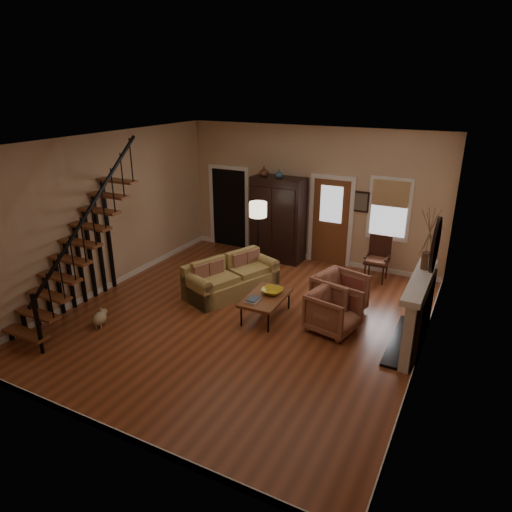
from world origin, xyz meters
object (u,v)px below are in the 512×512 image
at_px(armchair_left, 334,312).
at_px(side_chair, 377,259).
at_px(armoire, 278,219).
at_px(sofa, 232,277).
at_px(armchair_right, 340,294).
at_px(floor_lamp, 258,239).
at_px(coffee_table, 266,306).

height_order(armchair_left, side_chair, side_chair).
relative_size(armoire, armchair_left, 2.52).
bearing_deg(sofa, armchair_right, 26.94).
relative_size(armoire, sofa, 1.05).
bearing_deg(floor_lamp, armoire, 90.49).
height_order(armchair_right, floor_lamp, floor_lamp).
relative_size(armchair_left, armchair_right, 0.95).
xyz_separation_m(armchair_right, side_chair, (0.26, 1.89, 0.11)).
xyz_separation_m(coffee_table, floor_lamp, (-1.09, 1.80, 0.64)).
distance_m(armoire, floor_lamp, 1.13).
bearing_deg(sofa, armchair_left, 9.97).
relative_size(armoire, floor_lamp, 1.21).
relative_size(armoire, coffee_table, 1.80).
height_order(coffee_table, armchair_left, armchair_left).
height_order(armoire, floor_lamp, armoire).
relative_size(coffee_table, floor_lamp, 0.67).
relative_size(sofa, floor_lamp, 1.15).
bearing_deg(armchair_right, sofa, 110.36).
bearing_deg(armoire, armchair_left, -49.48).
distance_m(armchair_right, side_chair, 1.91).
xyz_separation_m(sofa, armchair_right, (2.31, 0.20, 0.03)).
bearing_deg(armoire, floor_lamp, -89.51).
bearing_deg(armoire, side_chair, -4.48).
relative_size(sofa, armchair_left, 2.39).
distance_m(armchair_left, side_chair, 2.61).
relative_size(armchair_left, floor_lamp, 0.48).
height_order(sofa, armchair_left, armchair_left).
bearing_deg(floor_lamp, armchair_left, -35.21).
xyz_separation_m(armchair_left, side_chair, (0.15, 2.61, 0.13)).
bearing_deg(armchair_left, floor_lamp, 66.61).
xyz_separation_m(sofa, armchair_left, (2.42, -0.52, 0.01)).
distance_m(coffee_table, side_chair, 3.09).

